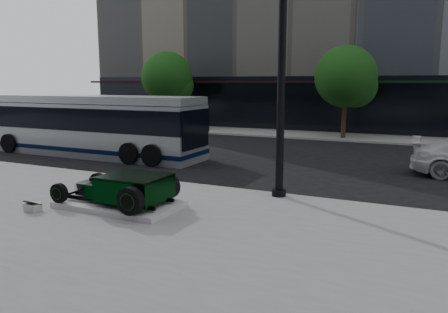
% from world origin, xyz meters
% --- Properties ---
extents(ground, '(120.00, 120.00, 0.00)m').
position_xyz_m(ground, '(0.00, 0.00, 0.00)').
color(ground, black).
rests_on(ground, ground).
extents(sidewalk_near, '(70.00, 17.00, 0.12)m').
position_xyz_m(sidewalk_near, '(0.00, -10.50, 0.06)').
color(sidewalk_near, gray).
rests_on(sidewalk_near, ground).
extents(sidewalk_far, '(70.00, 4.00, 0.12)m').
position_xyz_m(sidewalk_far, '(0.00, 14.00, 0.06)').
color(sidewalk_far, gray).
rests_on(sidewalk_far, ground).
extents(street_trees, '(29.80, 3.80, 5.70)m').
position_xyz_m(street_trees, '(1.15, 13.07, 3.77)').
color(street_trees, black).
rests_on(street_trees, sidewalk_far).
extents(display_plinth, '(3.40, 1.80, 0.15)m').
position_xyz_m(display_plinth, '(-1.76, -5.44, 0.20)').
color(display_plinth, silver).
rests_on(display_plinth, sidewalk_near).
extents(hot_rod, '(3.22, 2.00, 0.81)m').
position_xyz_m(hot_rod, '(-1.42, -5.44, 0.70)').
color(hot_rod, black).
rests_on(hot_rod, display_plinth).
extents(info_plaque, '(0.40, 0.30, 0.31)m').
position_xyz_m(info_plaque, '(-3.59, -6.80, 0.24)').
color(info_plaque, silver).
rests_on(info_plaque, sidewalk_near).
extents(lamppost, '(0.43, 0.43, 7.88)m').
position_xyz_m(lamppost, '(1.89, -2.36, 3.76)').
color(lamppost, black).
rests_on(lamppost, sidewalk_near).
extents(transit_bus, '(12.12, 2.88, 2.92)m').
position_xyz_m(transit_bus, '(-9.31, 1.71, 1.49)').
color(transit_bus, '#A3A9AD').
rests_on(transit_bus, ground).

